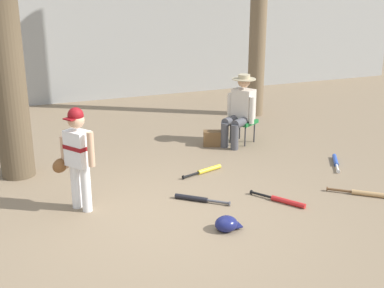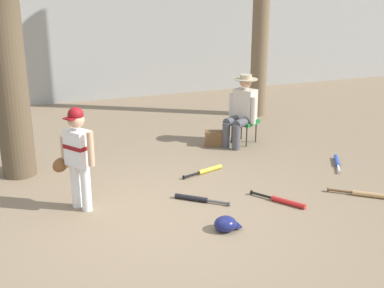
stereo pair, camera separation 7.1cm
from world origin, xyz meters
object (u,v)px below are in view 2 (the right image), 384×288
bat_red_barrel (284,201)px  bat_blue_youth (337,162)px  seated_spectator (242,108)px  bat_black_composite (196,199)px  folding_stool (244,123)px  batting_helmet_navy (226,224)px  bat_wood_tan (366,194)px  young_ballplayer (77,152)px  tree_near_player (4,28)px  bat_yellow_trainer (207,170)px  handbag_beside_stool (215,138)px

bat_red_barrel → bat_blue_youth: size_ratio=1.07×
seated_spectator → bat_black_composite: seated_spectator is taller
folding_stool → batting_helmet_navy: (-1.65, -2.81, -0.29)m
bat_black_composite → bat_wood_tan: bearing=-17.7°
young_ballplayer → batting_helmet_navy: (1.44, -1.18, -0.67)m
bat_blue_youth → batting_helmet_navy: 2.85m
bat_blue_youth → young_ballplayer: bearing=-177.7°
seated_spectator → bat_red_barrel: 2.52m
bat_wood_tan → bat_black_composite: bearing=162.3°
tree_near_player → bat_wood_tan: (4.21, -2.48, -2.07)m
bat_yellow_trainer → bat_blue_youth: same height
bat_red_barrel → batting_helmet_navy: batting_helmet_navy is taller
folding_stool → bat_blue_youth: size_ratio=0.86×
bat_wood_tan → bat_black_composite: (-2.15, 0.69, 0.00)m
tree_near_player → seated_spectator: 3.94m
bat_blue_youth → bat_black_composite: (-2.55, -0.47, 0.00)m
batting_helmet_navy → bat_yellow_trainer: bearing=73.9°
seated_spectator → bat_yellow_trainer: 1.60m
seated_spectator → bat_red_barrel: (-0.57, -2.38, -0.61)m
bat_black_composite → seated_spectator: bearing=50.0°
tree_near_player → handbag_beside_stool: tree_near_player is taller
bat_red_barrel → bat_yellow_trainer: bearing=110.0°
bat_red_barrel → bat_black_composite: (-1.02, 0.48, 0.00)m
young_ballplayer → seated_spectator: size_ratio=1.09×
young_ballplayer → handbag_beside_stool: bearing=33.1°
bat_red_barrel → bat_wood_tan: bearing=-10.4°
bat_red_barrel → tree_near_player: bearing=143.5°
young_ballplayer → bat_black_composite: size_ratio=2.17×
tree_near_player → young_ballplayer: 2.11m
tree_near_player → bat_red_barrel: size_ratio=7.08×
tree_near_player → bat_wood_tan: tree_near_player is taller
bat_red_barrel → bat_wood_tan: size_ratio=1.04×
seated_spectator → bat_yellow_trainer: seated_spectator is taller
tree_near_player → bat_blue_youth: (4.60, -1.32, -2.07)m
seated_spectator → folding_stool: bearing=30.4°
young_ballplayer → bat_blue_youth: 4.03m
bat_blue_youth → bat_wood_tan: 1.22m
bat_blue_youth → bat_yellow_trainer: bearing=168.7°
tree_near_player → bat_yellow_trainer: bearing=-19.6°
bat_yellow_trainer → young_ballplayer: bearing=-164.0°
seated_spectator → bat_wood_tan: bearing=-77.9°
bat_wood_tan → batting_helmet_navy: bearing=-175.2°
folding_stool → bat_black_composite: folding_stool is taller
folding_stool → bat_wood_tan: folding_stool is taller
young_ballplayer → handbag_beside_stool: size_ratio=3.84×
seated_spectator → batting_helmet_navy: (-1.57, -2.76, -0.56)m
tree_near_player → folding_stool: size_ratio=8.85×
seated_spectator → batting_helmet_navy: 3.23m
bat_yellow_trainer → bat_wood_tan: (1.62, -1.56, 0.00)m
tree_near_player → bat_blue_youth: bearing=-16.0°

